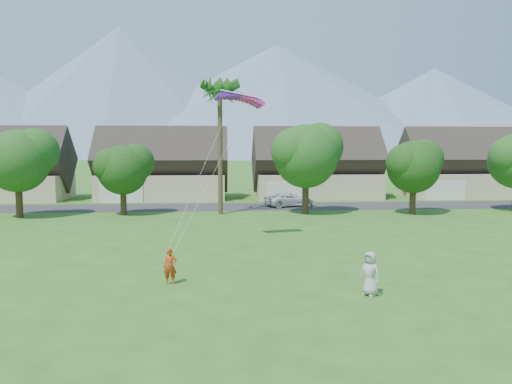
{
  "coord_description": "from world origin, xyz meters",
  "views": [
    {
      "loc": [
        -2.08,
        -18.3,
        6.44
      ],
      "look_at": [
        0.0,
        10.0,
        3.8
      ],
      "focal_mm": 35.0,
      "sensor_mm": 36.0,
      "label": 1
    }
  ],
  "objects": [
    {
      "name": "watcher",
      "position": [
        4.36,
        2.33,
        0.96
      ],
      "size": [
        1.06,
        1.11,
        1.91
      ],
      "primitive_type": "imported",
      "rotation": [
        0.0,
        0.0,
        -0.89
      ],
      "color": "#B2B2AE",
      "rests_on": "ground"
    },
    {
      "name": "ground",
      "position": [
        0.0,
        0.0,
        0.0
      ],
      "size": [
        500.0,
        500.0,
        0.0
      ],
      "primitive_type": "plane",
      "color": "#2D6019",
      "rests_on": "ground"
    },
    {
      "name": "parked_car",
      "position": [
        5.34,
        34.0,
        0.74
      ],
      "size": [
        5.84,
        4.16,
        1.48
      ],
      "primitive_type": "imported",
      "rotation": [
        0.0,
        0.0,
        1.93
      ],
      "color": "silver",
      "rests_on": "ground"
    },
    {
      "name": "parafoil_kite",
      "position": [
        -0.7,
        14.67,
        9.61
      ],
      "size": [
        3.35,
        1.39,
        0.5
      ],
      "rotation": [
        0.0,
        0.0,
        0.27
      ],
      "color": "#6D16A8",
      "rests_on": "ground"
    },
    {
      "name": "tree_row",
      "position": [
        -1.14,
        27.92,
        4.89
      ],
      "size": [
        62.27,
        6.67,
        8.45
      ],
      "color": "#47301C",
      "rests_on": "ground"
    },
    {
      "name": "kite_flyer",
      "position": [
        -4.39,
        4.69,
        0.84
      ],
      "size": [
        0.62,
        0.42,
        1.68
      ],
      "primitive_type": "imported",
      "rotation": [
        0.0,
        0.0,
        0.03
      ],
      "color": "#BB3615",
      "rests_on": "ground"
    },
    {
      "name": "fan_palm",
      "position": [
        -2.0,
        28.5,
        11.8
      ],
      "size": [
        3.0,
        3.0,
        13.8
      ],
      "color": "#4C3D26",
      "rests_on": "ground"
    },
    {
      "name": "street",
      "position": [
        0.0,
        34.0,
        0.01
      ],
      "size": [
        90.0,
        7.0,
        0.01
      ],
      "primitive_type": "cube",
      "color": "#2D2D30",
      "rests_on": "ground"
    },
    {
      "name": "mountain_ridge",
      "position": [
        10.4,
        260.0,
        29.07
      ],
      "size": [
        540.0,
        240.0,
        70.0
      ],
      "color": "slate",
      "rests_on": "ground"
    },
    {
      "name": "houses_row",
      "position": [
        0.49,
        42.99,
        3.44
      ],
      "size": [
        72.75,
        8.19,
        8.86
      ],
      "color": "beige",
      "rests_on": "ground"
    }
  ]
}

